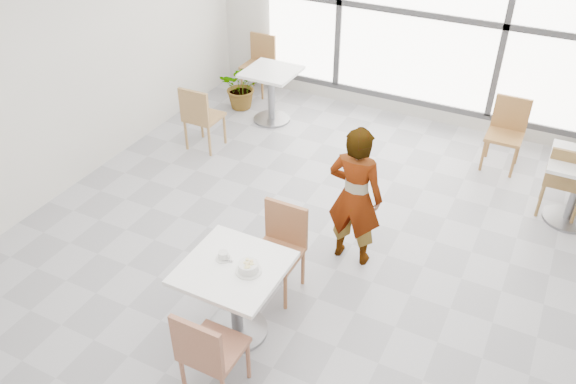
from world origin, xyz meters
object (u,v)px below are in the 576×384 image
at_px(bg_table_left, 271,88).
at_px(oatmeal_bowl, 248,267).
at_px(chair_far, 281,243).
at_px(person, 355,197).
at_px(plant_left, 242,86).
at_px(bg_chair_left_far, 260,60).
at_px(bg_chair_right_far, 507,128).
at_px(main_table, 235,287).
at_px(bg_chair_right_near, 566,178).
at_px(bg_chair_left_near, 200,115).
at_px(coffee_cup, 224,256).
at_px(chair_near, 207,350).

bearing_deg(bg_table_left, oatmeal_bowl, -64.16).
distance_m(chair_far, oatmeal_bowl, 0.75).
distance_m(person, plant_left, 3.60).
distance_m(bg_chair_left_far, bg_chair_right_far, 3.77).
xyz_separation_m(chair_far, bg_table_left, (-1.66, 2.90, -0.01)).
height_order(oatmeal_bowl, bg_chair_left_far, bg_chair_left_far).
distance_m(oatmeal_bowl, bg_chair_right_far, 4.09).
xyz_separation_m(chair_far, bg_chair_left_far, (-2.29, 3.69, 0.00)).
bearing_deg(bg_chair_right_far, chair_far, -114.55).
distance_m(main_table, oatmeal_bowl, 0.30).
bearing_deg(chair_far, bg_chair_right_near, 46.66).
bearing_deg(oatmeal_bowl, bg_chair_left_near, 131.21).
relative_size(chair_far, bg_table_left, 1.16).
bearing_deg(oatmeal_bowl, chair_far, 96.17).
relative_size(coffee_cup, plant_left, 0.24).
bearing_deg(person, chair_far, 55.87).
distance_m(main_table, bg_chair_right_near, 3.76).
height_order(chair_near, person, person).
xyz_separation_m(chair_far, bg_chair_right_far, (1.44, 3.16, 0.00)).
bearing_deg(bg_chair_left_far, chair_near, -64.69).
xyz_separation_m(oatmeal_bowl, bg_chair_right_far, (1.37, 3.84, -0.29)).
relative_size(coffee_cup, bg_chair_right_near, 0.18).
relative_size(chair_near, coffee_cup, 5.47).
xyz_separation_m(main_table, bg_chair_right_far, (1.51, 3.85, -0.02)).
distance_m(main_table, bg_chair_left_near, 3.18).
height_order(bg_chair_right_far, plant_left, bg_chair_right_far).
bearing_deg(main_table, chair_far, 84.60).
relative_size(chair_far, bg_chair_left_far, 1.00).
bearing_deg(chair_far, main_table, -95.40).
bearing_deg(coffee_cup, plant_left, 118.94).
height_order(person, bg_chair_right_near, person).
xyz_separation_m(coffee_cup, bg_table_left, (-1.48, 3.54, -0.29)).
relative_size(oatmeal_bowl, plant_left, 0.31).
height_order(bg_table_left, bg_chair_left_near, bg_chair_left_near).
bearing_deg(bg_chair_left_near, bg_chair_right_far, -158.52).
distance_m(chair_far, bg_chair_left_near, 2.73).
bearing_deg(chair_far, bg_chair_left_near, 139.55).
height_order(chair_near, bg_chair_left_near, same).
height_order(chair_far, bg_chair_right_far, same).
relative_size(main_table, chair_far, 0.92).
bearing_deg(main_table, chair_near, -76.81).
bearing_deg(bg_chair_left_near, bg_chair_right_near, -172.66).
distance_m(person, bg_chair_right_far, 2.69).
height_order(main_table, bg_chair_left_near, bg_chair_left_near).
height_order(oatmeal_bowl, bg_chair_right_far, bg_chair_right_far).
xyz_separation_m(main_table, chair_far, (0.07, 0.69, -0.02)).
bearing_deg(plant_left, bg_table_left, -15.79).
relative_size(person, bg_chair_left_far, 1.69).
xyz_separation_m(chair_far, oatmeal_bowl, (0.07, -0.69, 0.29)).
height_order(bg_chair_left_near, bg_chair_right_near, same).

